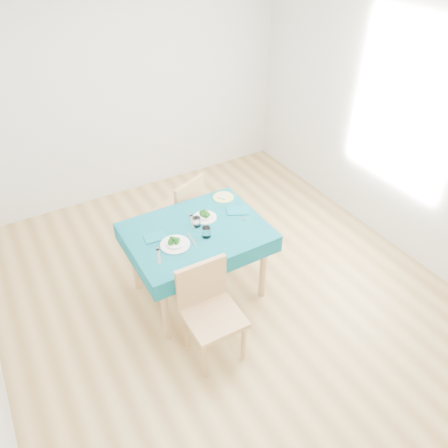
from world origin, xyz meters
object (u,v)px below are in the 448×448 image
chair_near (213,308)px  bowl_far (205,215)px  chair_far (177,204)px  bowl_near (175,242)px  side_plate (223,197)px  table (198,262)px

chair_near → bowl_far: 0.92m
chair_near → bowl_far: bearing=66.6°
chair_far → bowl_near: chair_far is taller
bowl_near → bowl_far: bearing=28.0°
chair_far → bowl_near: bearing=42.0°
bowl_near → side_plate: 0.82m
bowl_near → side_plate: (0.71, 0.41, -0.03)m
table → side_plate: 0.68m
table → chair_far: 0.81m
chair_near → table: bearing=73.5°
chair_near → bowl_far: chair_near is taller
table → bowl_far: 0.45m
chair_near → bowl_near: chair_near is taller
chair_near → bowl_near: (-0.03, 0.59, 0.25)m
bowl_far → side_plate: (0.31, 0.20, -0.03)m
chair_near → side_plate: size_ratio=5.41×
table → chair_near: 0.74m
chair_far → bowl_near: (-0.41, -0.87, 0.28)m
chair_far → bowl_near: 1.01m
bowl_far → side_plate: 0.37m
table → bowl_near: bowl_near is taller
chair_far → table: bearing=55.3°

